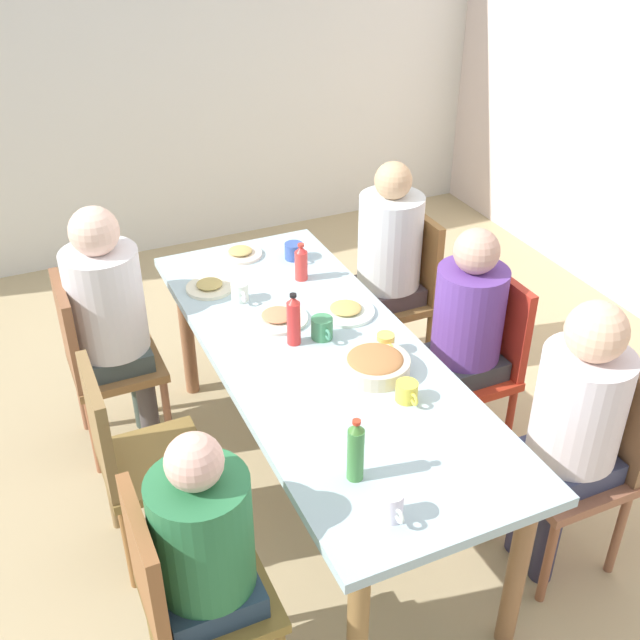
{
  "coord_description": "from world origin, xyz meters",
  "views": [
    {
      "loc": [
        2.33,
        -1.06,
        2.52
      ],
      "look_at": [
        0.0,
        0.0,
        0.91
      ],
      "focal_mm": 43.58,
      "sensor_mm": 36.0,
      "label": 1
    }
  ],
  "objects_px": {
    "dining_table": "(320,369)",
    "cup_5": "(322,328)",
    "person_5": "(465,327)",
    "chair_1": "(184,595)",
    "chair_0": "(97,357)",
    "bottle_2": "(294,320)",
    "person_3": "(576,416)",
    "bottle_1": "(356,451)",
    "cup_1": "(407,392)",
    "plate_0": "(210,286)",
    "person_0": "(109,309)",
    "cup_4": "(294,251)",
    "person_2": "(388,253)",
    "chair_5": "(478,357)",
    "plate_2": "(240,253)",
    "chair_4": "(132,454)",
    "cup_0": "(240,292)",
    "bottle_0": "(301,263)",
    "plate_1": "(346,310)",
    "chair_2": "(401,286)",
    "chair_3": "(584,454)",
    "plate_3": "(278,317)",
    "cup_2": "(392,506)",
    "bowl_0": "(375,364)",
    "cup_3": "(386,344)"
  },
  "relations": [
    {
      "from": "person_3",
      "to": "bottle_1",
      "type": "relative_size",
      "value": 5.12
    },
    {
      "from": "chair_3",
      "to": "plate_3",
      "type": "distance_m",
      "value": 1.34
    },
    {
      "from": "chair_5",
      "to": "cup_2",
      "type": "bearing_deg",
      "value": -46.82
    },
    {
      "from": "person_2",
      "to": "plate_3",
      "type": "height_order",
      "value": "person_2"
    },
    {
      "from": "person_0",
      "to": "chair_2",
      "type": "height_order",
      "value": "person_0"
    },
    {
      "from": "bottle_2",
      "to": "cup_5",
      "type": "bearing_deg",
      "value": 84.18
    },
    {
      "from": "plate_0",
      "to": "bottle_2",
      "type": "height_order",
      "value": "bottle_2"
    },
    {
      "from": "dining_table",
      "to": "cup_3",
      "type": "distance_m",
      "value": 0.29
    },
    {
      "from": "person_5",
      "to": "chair_1",
      "type": "bearing_deg",
      "value": -64.35
    },
    {
      "from": "person_5",
      "to": "chair_5",
      "type": "bearing_deg",
      "value": 90.0
    },
    {
      "from": "dining_table",
      "to": "cup_5",
      "type": "relative_size",
      "value": 17.05
    },
    {
      "from": "chair_1",
      "to": "cup_1",
      "type": "bearing_deg",
      "value": 107.41
    },
    {
      "from": "bottle_2",
      "to": "dining_table",
      "type": "bearing_deg",
      "value": 34.13
    },
    {
      "from": "person_2",
      "to": "cup_0",
      "type": "distance_m",
      "value": 0.88
    },
    {
      "from": "cup_2",
      "to": "cup_5",
      "type": "xyz_separation_m",
      "value": [
        -0.99,
        0.22,
        -0.0
      ]
    },
    {
      "from": "cup_0",
      "to": "cup_3",
      "type": "bearing_deg",
      "value": 32.03
    },
    {
      "from": "chair_0",
      "to": "bottle_2",
      "type": "height_order",
      "value": "bottle_2"
    },
    {
      "from": "chair_4",
      "to": "person_5",
      "type": "distance_m",
      "value": 1.49
    },
    {
      "from": "chair_1",
      "to": "person_3",
      "type": "height_order",
      "value": "person_3"
    },
    {
      "from": "chair_5",
      "to": "cup_4",
      "type": "relative_size",
      "value": 7.18
    },
    {
      "from": "bottle_0",
      "to": "chair_5",
      "type": "bearing_deg",
      "value": 46.66
    },
    {
      "from": "dining_table",
      "to": "cup_0",
      "type": "height_order",
      "value": "cup_0"
    },
    {
      "from": "bottle_0",
      "to": "plate_3",
      "type": "bearing_deg",
      "value": -38.53
    },
    {
      "from": "chair_1",
      "to": "chair_2",
      "type": "distance_m",
      "value": 2.12
    },
    {
      "from": "dining_table",
      "to": "bottle_0",
      "type": "relative_size",
      "value": 11.79
    },
    {
      "from": "bottle_1",
      "to": "cup_5",
      "type": "bearing_deg",
      "value": 162.87
    },
    {
      "from": "person_0",
      "to": "dining_table",
      "type": "bearing_deg",
      "value": 44.44
    },
    {
      "from": "chair_0",
      "to": "person_2",
      "type": "distance_m",
      "value": 1.5
    },
    {
      "from": "bottle_0",
      "to": "bottle_2",
      "type": "distance_m",
      "value": 0.54
    },
    {
      "from": "person_0",
      "to": "chair_5",
      "type": "distance_m",
      "value": 1.66
    },
    {
      "from": "plate_0",
      "to": "cup_4",
      "type": "height_order",
      "value": "cup_4"
    },
    {
      "from": "chair_5",
      "to": "plate_2",
      "type": "height_order",
      "value": "chair_5"
    },
    {
      "from": "bowl_0",
      "to": "cup_4",
      "type": "distance_m",
      "value": 1.0
    },
    {
      "from": "chair_5",
      "to": "cup_3",
      "type": "bearing_deg",
      "value": -78.59
    },
    {
      "from": "chair_1",
      "to": "chair_4",
      "type": "distance_m",
      "value": 0.71
    },
    {
      "from": "person_5",
      "to": "bottle_0",
      "type": "height_order",
      "value": "person_5"
    },
    {
      "from": "chair_2",
      "to": "cup_4",
      "type": "relative_size",
      "value": 7.18
    },
    {
      "from": "cup_2",
      "to": "chair_3",
      "type": "bearing_deg",
      "value": 101.05
    },
    {
      "from": "person_2",
      "to": "cup_3",
      "type": "bearing_deg",
      "value": -29.27
    },
    {
      "from": "chair_0",
      "to": "cup_1",
      "type": "bearing_deg",
      "value": 40.02
    },
    {
      "from": "chair_5",
      "to": "person_2",
      "type": "bearing_deg",
      "value": -172.83
    },
    {
      "from": "chair_5",
      "to": "bottle_0",
      "type": "relative_size",
      "value": 4.97
    },
    {
      "from": "plate_0",
      "to": "person_3",
      "type": "bearing_deg",
      "value": 34.44
    },
    {
      "from": "person_0",
      "to": "cup_4",
      "type": "xyz_separation_m",
      "value": [
        -0.07,
        0.91,
        0.06
      ]
    },
    {
      "from": "plate_1",
      "to": "chair_2",
      "type": "bearing_deg",
      "value": 130.89
    },
    {
      "from": "person_0",
      "to": "plate_2",
      "type": "bearing_deg",
      "value": 107.15
    },
    {
      "from": "person_5",
      "to": "cup_1",
      "type": "xyz_separation_m",
      "value": [
        0.42,
        -0.54,
        0.1
      ]
    },
    {
      "from": "person_5",
      "to": "cup_3",
      "type": "relative_size",
      "value": 10.81
    },
    {
      "from": "dining_table",
      "to": "plate_2",
      "type": "xyz_separation_m",
      "value": [
        -0.92,
        -0.01,
        0.1
      ]
    },
    {
      "from": "dining_table",
      "to": "person_5",
      "type": "bearing_deg",
      "value": 90.0
    }
  ]
}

